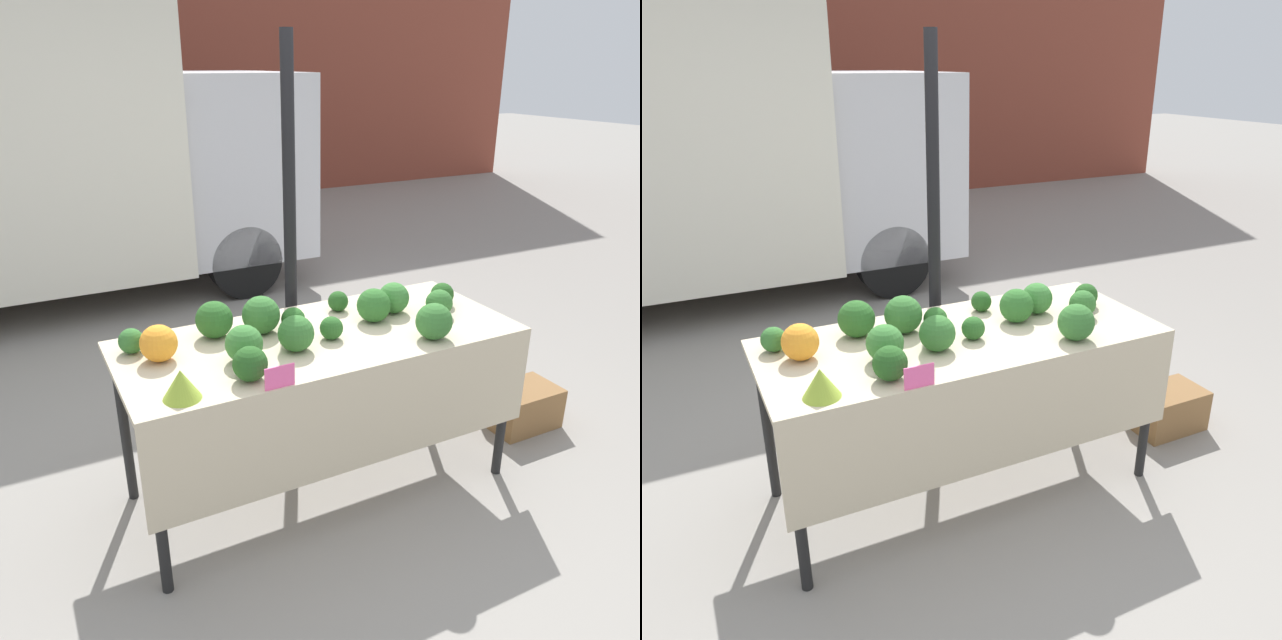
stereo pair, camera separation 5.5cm
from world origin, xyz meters
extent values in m
plane|color=gray|center=(0.00, 0.00, 0.00)|extent=(40.00, 40.00, 0.00)
cylinder|color=black|center=(0.11, 0.57, 1.14)|extent=(0.07, 0.07, 2.29)
cube|color=silver|center=(0.84, 3.91, 1.18)|extent=(1.29, 2.06, 1.72)
cylinder|color=black|center=(0.71, 2.99, 0.36)|extent=(0.71, 0.22, 0.71)
cylinder|color=black|center=(0.71, 4.83, 0.36)|extent=(0.71, 0.22, 0.71)
cube|color=beige|center=(0.00, 0.00, 0.87)|extent=(1.97, 0.83, 0.03)
cube|color=beige|center=(0.00, -0.41, 0.61)|extent=(1.97, 0.01, 0.49)
cylinder|color=black|center=(-0.93, -0.35, 0.43)|extent=(0.05, 0.05, 0.86)
cylinder|color=black|center=(0.93, -0.35, 0.43)|extent=(0.05, 0.05, 0.86)
cylinder|color=black|center=(-0.93, 0.35, 0.43)|extent=(0.05, 0.05, 0.86)
cylinder|color=black|center=(0.93, 0.35, 0.43)|extent=(0.05, 0.05, 0.86)
sphere|color=orange|center=(-0.77, 0.08, 0.97)|extent=(0.17, 0.17, 0.17)
cone|color=#93B238|center=(-0.77, -0.30, 0.95)|extent=(0.16, 0.16, 0.13)
sphere|color=#387533|center=(-0.43, -0.10, 0.97)|extent=(0.17, 0.17, 0.17)
sphere|color=#285B23|center=(-0.46, 0.21, 0.98)|extent=(0.18, 0.18, 0.18)
sphere|color=#336B2D|center=(0.47, -0.29, 0.98)|extent=(0.18, 0.18, 0.18)
sphere|color=#336B2D|center=(-0.18, -0.11, 0.97)|extent=(0.17, 0.17, 0.17)
sphere|color=#23511E|center=(-0.47, -0.28, 0.96)|extent=(0.15, 0.15, 0.15)
sphere|color=#285B23|center=(-0.09, 0.11, 0.95)|extent=(0.12, 0.12, 0.12)
sphere|color=#2D6628|center=(0.33, 0.03, 0.98)|extent=(0.18, 0.18, 0.18)
sphere|color=#23511E|center=(0.23, 0.24, 0.94)|extent=(0.11, 0.11, 0.11)
sphere|color=#387533|center=(0.49, 0.09, 0.97)|extent=(0.17, 0.17, 0.17)
sphere|color=#336B2D|center=(0.67, -0.06, 0.96)|extent=(0.14, 0.14, 0.14)
sphere|color=#285B23|center=(0.03, -0.07, 0.95)|extent=(0.11, 0.11, 0.11)
sphere|color=#336B2D|center=(-0.24, 0.16, 0.98)|extent=(0.19, 0.19, 0.19)
sphere|color=#336B2D|center=(-0.86, 0.22, 0.95)|extent=(0.12, 0.12, 0.12)
sphere|color=#23511E|center=(0.78, 0.06, 0.95)|extent=(0.13, 0.13, 0.13)
cube|color=#F45B9E|center=(-0.39, -0.40, 0.94)|extent=(0.13, 0.01, 0.10)
cube|color=olive|center=(1.40, -0.04, 0.13)|extent=(0.43, 0.30, 0.26)
camera|label=1|loc=(-1.28, -2.49, 2.13)|focal=35.00mm
camera|label=2|loc=(-1.23, -2.51, 2.13)|focal=35.00mm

